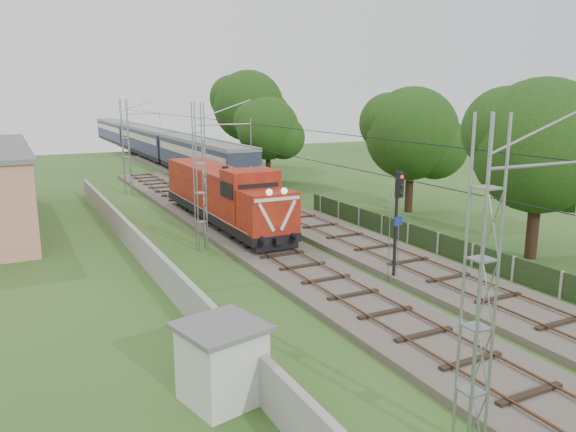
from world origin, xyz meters
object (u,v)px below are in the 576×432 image
coach_rake (148,140)px  signal_post (398,207)px  relay_hut (222,362)px  locomotive (223,194)px

coach_rake → signal_post: signal_post is taller
signal_post → relay_hut: bearing=-150.3°
locomotive → relay_hut: 21.13m
coach_rake → locomotive: bearing=-96.8°
locomotive → signal_post: 14.18m
relay_hut → coach_rake: bearing=78.6°
locomotive → relay_hut: size_ratio=6.18×
signal_post → relay_hut: size_ratio=1.95×
signal_post → relay_hut: (-10.52, -6.00, -2.37)m
locomotive → relay_hut: bearing=-110.5°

